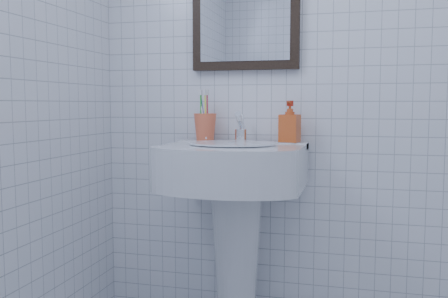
# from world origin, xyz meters

# --- Properties ---
(wall_back) EXTENTS (2.20, 0.02, 2.50)m
(wall_back) POSITION_xyz_m (0.00, 1.20, 1.25)
(wall_back) COLOR white
(wall_back) RESTS_ON ground
(washbasin) EXTENTS (0.60, 0.44, 0.92)m
(washbasin) POSITION_xyz_m (-0.40, 0.99, 0.62)
(washbasin) COLOR white
(washbasin) RESTS_ON ground
(faucet) EXTENTS (0.06, 0.12, 0.14)m
(faucet) POSITION_xyz_m (-0.40, 1.10, 0.97)
(faucet) COLOR white
(faucet) RESTS_ON washbasin
(toothbrush_cup) EXTENTS (0.14, 0.14, 0.13)m
(toothbrush_cup) POSITION_xyz_m (-0.57, 1.11, 0.98)
(toothbrush_cup) COLOR #EB643E
(toothbrush_cup) RESTS_ON washbasin
(soap_dispenser) EXTENTS (0.10, 0.10, 0.18)m
(soap_dispenser) POSITION_xyz_m (-0.18, 1.11, 1.00)
(soap_dispenser) COLOR red
(soap_dispenser) RESTS_ON washbasin
(wall_mirror) EXTENTS (0.50, 0.04, 0.62)m
(wall_mirror) POSITION_xyz_m (-0.40, 1.18, 1.55)
(wall_mirror) COLOR black
(wall_mirror) RESTS_ON wall_back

